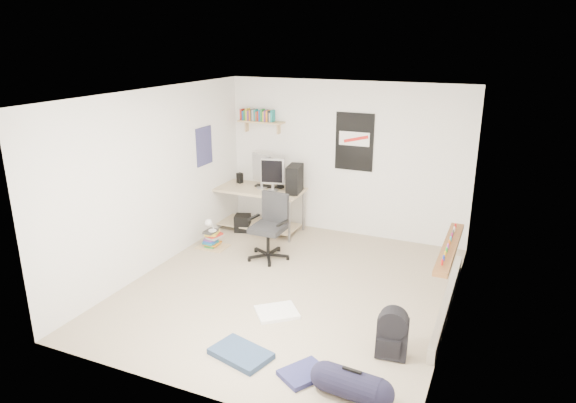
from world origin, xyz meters
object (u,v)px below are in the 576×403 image
at_px(office_chair, 268,227).
at_px(desk, 255,209).
at_px(duffel_bag, 351,384).
at_px(backpack, 392,338).
at_px(book_stack, 212,238).

bearing_deg(office_chair, desk, 133.06).
bearing_deg(duffel_bag, office_chair, 134.66).
height_order(backpack, book_stack, backpack).
xyz_separation_m(duffel_bag, book_stack, (-3.02, 2.51, 0.01)).
xyz_separation_m(backpack, book_stack, (-3.20, 1.71, -0.05)).
height_order(office_chair, book_stack, office_chair).
bearing_deg(duffel_bag, desk, 133.73).
bearing_deg(office_chair, backpack, -30.09).
distance_m(desk, book_stack, 1.02).
relative_size(office_chair, backpack, 2.33).
bearing_deg(backpack, desk, 131.13).
distance_m(desk, office_chair, 1.23).
distance_m(backpack, duffel_bag, 0.82).
height_order(desk, duffel_bag, desk).
height_order(office_chair, duffel_bag, office_chair).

